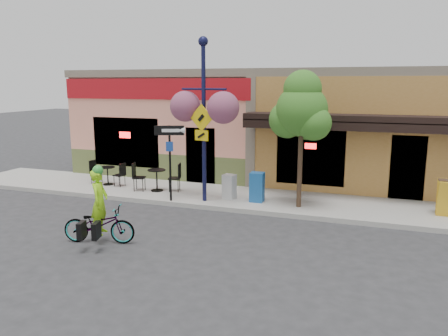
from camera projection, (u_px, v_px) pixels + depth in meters
name	position (u px, v px, depth m)	size (l,w,h in m)	color
ground	(251.00, 220.00, 12.92)	(90.00, 90.00, 0.00)	#2D2D30
sidewalk	(267.00, 200.00, 14.76)	(24.00, 3.00, 0.15)	#9E9B93
curb	(256.00, 212.00, 13.42)	(24.00, 0.12, 0.15)	#A8A59E
building	(297.00, 122.00, 19.44)	(18.20, 8.20, 4.50)	#F59379
bicycle	(99.00, 225.00, 10.97)	(0.63, 1.82, 0.95)	maroon
cyclist_rider	(100.00, 212.00, 10.89)	(0.60, 0.39, 1.64)	#9AE918
lamp_post	(204.00, 121.00, 13.94)	(1.68, 0.67, 5.26)	#12143B
one_way_sign	(170.00, 164.00, 14.21)	(0.95, 0.21, 2.49)	black
cafe_set_left	(108.00, 173.00, 16.62)	(1.51, 0.75, 0.90)	black
cafe_set_right	(157.00, 177.00, 15.65)	(1.70, 0.85, 1.02)	black
newspaper_box_blue	(257.00, 187.00, 14.24)	(0.44, 0.39, 0.97)	#195396
newspaper_box_grey	(229.00, 187.00, 14.61)	(0.38, 0.35, 0.82)	#BABABA
street_tree	(301.00, 139.00, 13.33)	(1.67, 1.67, 4.27)	#3D7A26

